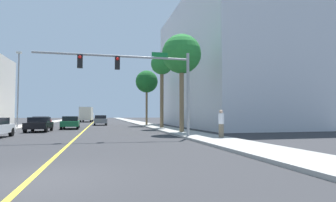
# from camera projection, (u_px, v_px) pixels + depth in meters

# --- Properties ---
(ground) EXTENTS (192.00, 192.00, 0.00)m
(ground) POSITION_uv_depth(u_px,v_px,m) (91.00, 124.00, 47.45)
(ground) COLOR #2D2D30
(sidewalk_left) EXTENTS (2.77, 168.00, 0.15)m
(sidewalk_left) POSITION_uv_depth(u_px,v_px,m) (39.00, 124.00, 45.48)
(sidewalk_left) COLOR #B2ADA3
(sidewalk_left) RESTS_ON ground
(sidewalk_right) EXTENTS (2.77, 168.00, 0.15)m
(sidewalk_right) POSITION_uv_depth(u_px,v_px,m) (140.00, 123.00, 49.43)
(sidewalk_right) COLOR #9E9B93
(sidewalk_right) RESTS_ON ground
(lane_marking_center) EXTENTS (0.16, 144.00, 0.01)m
(lane_marking_center) POSITION_uv_depth(u_px,v_px,m) (91.00, 124.00, 47.45)
(lane_marking_center) COLOR yellow
(lane_marking_center) RESTS_ON ground
(building_right_near) EXTENTS (12.16, 25.52, 16.75)m
(building_right_near) POSITION_uv_depth(u_px,v_px,m) (223.00, 65.00, 37.70)
(building_right_near) COLOR silver
(building_right_near) RESTS_ON ground
(traffic_signal_mast) EXTENTS (10.00, 0.36, 5.67)m
(traffic_signal_mast) POSITION_uv_depth(u_px,v_px,m) (142.00, 73.00, 18.11)
(traffic_signal_mast) COLOR gray
(traffic_signal_mast) RESTS_ON sidewalk_right
(street_lamp) EXTENTS (0.56, 0.28, 8.61)m
(street_lamp) POSITION_uv_depth(u_px,v_px,m) (18.00, 86.00, 31.05)
(street_lamp) COLOR gray
(street_lamp) RESTS_ON sidewalk_left
(palm_near) EXTENTS (3.35, 3.35, 8.31)m
(palm_near) POSITION_uv_depth(u_px,v_px,m) (182.00, 55.00, 23.45)
(palm_near) COLOR brown
(palm_near) RESTS_ON sidewalk_right
(palm_mid) EXTENTS (2.48, 2.48, 8.48)m
(palm_mid) POSITION_uv_depth(u_px,v_px,m) (162.00, 66.00, 31.22)
(palm_mid) COLOR brown
(palm_mid) RESTS_ON sidewalk_right
(palm_far) EXTENTS (3.13, 3.13, 7.69)m
(palm_far) POSITION_uv_depth(u_px,v_px,m) (147.00, 82.00, 38.82)
(palm_far) COLOR brown
(palm_far) RESTS_ON sidewalk_right
(car_gray) EXTENTS (1.96, 4.36, 1.50)m
(car_gray) POSITION_uv_depth(u_px,v_px,m) (100.00, 120.00, 41.62)
(car_gray) COLOR slate
(car_gray) RESTS_ON ground
(car_red) EXTENTS (1.88, 4.12, 1.36)m
(car_red) POSITION_uv_depth(u_px,v_px,m) (41.00, 122.00, 33.86)
(car_red) COLOR red
(car_red) RESTS_ON ground
(car_green) EXTENTS (2.03, 4.65, 1.41)m
(car_green) POSITION_uv_depth(u_px,v_px,m) (71.00, 122.00, 30.77)
(car_green) COLOR #196638
(car_green) RESTS_ON ground
(car_black) EXTENTS (1.92, 3.87, 1.35)m
(car_black) POSITION_uv_depth(u_px,v_px,m) (39.00, 124.00, 25.53)
(car_black) COLOR black
(car_black) RESTS_ON ground
(delivery_truck) EXTENTS (2.72, 8.51, 3.18)m
(delivery_truck) POSITION_uv_depth(u_px,v_px,m) (87.00, 114.00, 59.92)
(delivery_truck) COLOR silver
(delivery_truck) RESTS_ON ground
(pedestrian) EXTENTS (0.38, 0.38, 1.75)m
(pedestrian) POSITION_uv_depth(u_px,v_px,m) (221.00, 124.00, 17.43)
(pedestrian) COLOR #726651
(pedestrian) RESTS_ON sidewalk_right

